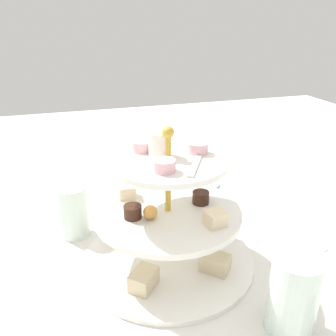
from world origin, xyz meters
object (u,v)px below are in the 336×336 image
Objects in this scene: water_glass_short_left at (154,187)px; butter_knife_right at (292,229)px; teacup_with_saucer at (207,193)px; tiered_serving_stand at (168,223)px; water_glass_mid_back at (74,211)px; water_glass_tall_right at (293,295)px.

water_glass_short_left reaches higher than butter_knife_right.
teacup_with_saucer is 0.21m from butter_knife_right.
tiered_serving_stand is at bearing 171.09° from water_glass_short_left.
butter_knife_right is (0.02, -0.28, -0.08)m from tiered_serving_stand.
tiered_serving_stand is 0.29m from butter_knife_right.
water_glass_mid_back is (-0.05, 0.31, 0.03)m from teacup_with_saucer.
water_glass_short_left is 0.21m from water_glass_mid_back.
butter_knife_right is at bearing -36.28° from water_glass_tall_right.
teacup_with_saucer is at bearing -81.19° from water_glass_mid_back.
water_glass_mid_back reaches higher than water_glass_short_left.
water_glass_tall_right is 0.43m from water_glass_mid_back.
water_glass_short_left is 0.87× the size of teacup_with_saucer.
tiered_serving_stand is at bearing -131.48° from water_glass_mid_back.
teacup_with_saucer is (-0.04, -0.12, -0.01)m from water_glass_short_left.
water_glass_tall_right reaches higher than water_glass_mid_back.
butter_knife_right is (0.22, -0.16, -0.06)m from water_glass_tall_right.
butter_knife_right is 1.58× the size of water_glass_mid_back.
water_glass_short_left is 0.32m from butter_knife_right.
water_glass_tall_right is 1.13× the size of water_glass_mid_back.
teacup_with_saucer is 0.53× the size of butter_knife_right.
water_glass_short_left is 0.46× the size of butter_knife_right.
teacup_with_saucer is at bearing 24.67° from butter_knife_right.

